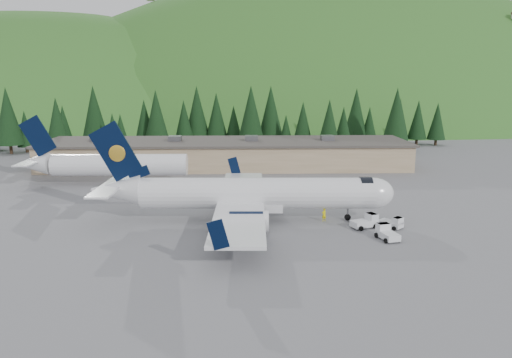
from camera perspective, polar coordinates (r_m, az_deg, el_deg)
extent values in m
plane|color=slate|center=(62.09, 0.16, -4.74)|extent=(600.00, 600.00, 0.00)
cylinder|color=white|center=(61.20, 0.16, -1.63)|extent=(28.60, 4.57, 3.83)
ellipsoid|color=white|center=(62.91, 13.26, -1.58)|extent=(5.08, 3.96, 3.83)
cylinder|color=black|center=(62.58, 12.37, -1.18)|extent=(1.51, 3.19, 3.16)
cone|color=white|center=(63.44, -15.68, -1.22)|extent=(6.21, 3.99, 3.83)
cube|color=white|center=(61.60, -0.79, -3.08)|extent=(8.23, 3.47, 1.02)
cube|color=white|center=(61.47, -1.74, -2.55)|extent=(6.50, 34.76, 0.36)
cube|color=black|center=(78.17, -2.52, 1.51)|extent=(2.07, 0.21, 2.93)
cube|color=black|center=(44.56, -4.35, -6.36)|extent=(2.07, 0.21, 2.93)
cylinder|color=black|center=(67.39, -0.73, -2.03)|extent=(4.34, 2.45, 2.34)
cylinder|color=white|center=(67.40, 0.91, -2.03)|extent=(0.68, 2.50, 2.48)
cube|color=white|center=(67.26, -0.73, -1.57)|extent=(2.25, 0.31, 0.92)
cylinder|color=black|center=(55.98, -0.86, -4.89)|extent=(4.34, 2.45, 2.34)
cylinder|color=white|center=(55.99, 1.13, -4.89)|extent=(0.68, 2.50, 2.48)
cube|color=white|center=(55.83, -0.86, -4.34)|extent=(2.25, 0.31, 0.92)
cube|color=black|center=(62.53, -15.74, 3.04)|extent=(6.30, 0.47, 7.48)
ellipsoid|color=gold|center=(62.70, -15.50, 2.89)|extent=(2.02, 0.24, 2.02)
ellipsoid|color=gold|center=(62.31, -15.60, 2.83)|extent=(2.02, 0.24, 2.02)
cube|color=black|center=(62.31, -13.26, 0.67)|extent=(2.82, 0.33, 2.02)
cube|color=white|center=(63.47, -16.15, -0.77)|extent=(2.98, 12.79, 0.22)
cylinder|color=slate|center=(62.90, 10.44, -3.85)|extent=(0.21, 0.21, 1.83)
cylinder|color=black|center=(63.04, 10.42, -4.32)|extent=(0.78, 0.31, 0.77)
cylinder|color=slate|center=(64.52, -2.57, -3.18)|extent=(0.25, 0.25, 2.04)
cylinder|color=black|center=(64.63, -2.21, -3.57)|extent=(1.13, 0.39, 1.12)
cylinder|color=black|center=(64.66, -2.93, -3.57)|extent=(1.13, 0.39, 1.12)
cylinder|color=slate|center=(59.23, -2.80, -4.54)|extent=(0.25, 0.25, 2.04)
cylinder|color=black|center=(59.34, -2.40, -4.97)|extent=(1.13, 0.39, 1.12)
cylinder|color=black|center=(59.38, -3.19, -4.96)|extent=(1.13, 0.39, 1.12)
cylinder|color=white|center=(85.21, -15.28, 1.56)|extent=(22.00, 3.60, 3.60)
cone|color=white|center=(89.53, -24.02, 1.56)|extent=(5.00, 3.60, 3.60)
cube|color=black|center=(88.54, -23.67, 4.50)|extent=(5.82, 0.28, 6.89)
cube|color=white|center=(89.43, -24.06, 1.94)|extent=(2.40, 11.00, 0.20)
cube|color=white|center=(60.27, 12.25, -4.96)|extent=(3.45, 2.61, 0.72)
cube|color=white|center=(60.70, 13.07, -4.27)|extent=(1.50, 1.73, 0.93)
cube|color=black|center=(60.59, 13.08, -3.90)|extent=(1.37, 1.59, 0.10)
cylinder|color=black|center=(61.58, 12.57, -4.89)|extent=(0.62, 0.43, 0.58)
cylinder|color=black|center=(60.33, 13.50, -5.28)|extent=(0.62, 0.43, 0.58)
cylinder|color=black|center=(60.41, 10.99, -5.14)|extent=(0.62, 0.43, 0.58)
cylinder|color=black|center=(59.13, 11.91, -5.55)|extent=(0.62, 0.43, 0.58)
cube|color=white|center=(61.12, 15.14, -4.94)|extent=(2.79, 2.89, 0.63)
cube|color=white|center=(60.54, 15.89, -4.61)|extent=(1.53, 1.50, 0.80)
cube|color=black|center=(60.44, 15.91, -4.29)|extent=(1.40, 1.38, 0.09)
cylinder|color=black|center=(61.35, 16.19, -5.17)|extent=(0.48, 0.50, 0.50)
cylinder|color=black|center=(60.16, 15.50, -5.47)|extent=(0.48, 0.50, 0.50)
cylinder|color=black|center=(62.22, 14.77, -4.86)|extent=(0.48, 0.50, 0.50)
cylinder|color=black|center=(61.05, 14.06, -5.14)|extent=(0.48, 0.50, 0.50)
cube|color=white|center=(56.58, 14.82, -6.20)|extent=(2.20, 3.27, 0.70)
cube|color=white|center=(57.22, 14.34, -5.35)|extent=(1.60, 1.32, 0.90)
cube|color=black|center=(57.11, 14.36, -4.97)|extent=(1.48, 1.19, 0.10)
cylinder|color=black|center=(57.09, 13.60, -6.27)|extent=(0.35, 0.60, 0.56)
cylinder|color=black|center=(57.87, 14.98, -6.09)|extent=(0.35, 0.60, 0.56)
cylinder|color=black|center=(55.46, 14.62, -6.85)|extent=(0.35, 0.60, 0.56)
cylinder|color=black|center=(56.26, 16.03, -6.66)|extent=(0.35, 0.60, 0.56)
cube|color=#99825E|center=(98.75, -3.43, 2.82)|extent=(70.00, 16.00, 4.80)
cube|color=#47423D|center=(98.40, -3.44, 4.29)|extent=(71.00, 17.00, 0.40)
cube|color=slate|center=(102.22, -17.64, 4.41)|extent=(2.50, 2.50, 1.00)
cube|color=slate|center=(99.14, -9.25, 4.60)|extent=(2.50, 2.50, 1.00)
cube|color=slate|center=(98.28, -0.52, 4.69)|extent=(2.50, 2.50, 1.00)
cube|color=slate|center=(99.70, 8.16, 4.67)|extent=(2.50, 2.50, 1.00)
imported|color=#FFEC08|center=(62.07, 7.78, -4.06)|extent=(0.71, 0.62, 1.65)
cone|color=black|center=(127.26, -26.51, 6.46)|extent=(6.37, 6.37, 13.03)
cone|color=black|center=(128.32, -24.87, 5.24)|extent=(4.09, 4.09, 8.36)
cone|color=black|center=(134.06, -21.16, 5.93)|extent=(4.38, 4.38, 8.97)
cone|color=black|center=(121.78, -21.80, 6.05)|extent=(5.42, 5.42, 11.08)
cone|color=black|center=(132.92, -18.02, 7.30)|extent=(6.41, 6.41, 13.11)
cone|color=black|center=(125.55, -16.05, 5.51)|extent=(3.72, 3.72, 7.61)
cone|color=black|center=(118.94, -15.20, 5.32)|extent=(3.84, 3.84, 7.86)
cone|color=black|center=(125.46, -12.63, 6.51)|extent=(5.04, 5.04, 10.31)
cone|color=black|center=(122.35, -11.33, 7.08)|extent=(6.05, 6.05, 12.38)
cone|color=black|center=(125.80, -8.23, 6.62)|extent=(4.95, 4.95, 10.12)
cone|color=black|center=(128.06, -6.76, 7.62)|extent=(6.38, 6.38, 13.04)
cone|color=black|center=(126.83, -4.54, 7.19)|extent=(5.66, 5.66, 11.58)
cone|color=black|center=(127.02, -2.57, 6.40)|extent=(4.35, 4.35, 8.89)
cone|color=black|center=(120.83, -0.57, 7.52)|extent=(6.47, 6.47, 13.23)
cone|color=black|center=(124.81, 1.69, 7.61)|extent=(6.40, 6.40, 13.10)
cone|color=black|center=(121.42, 3.44, 5.63)|extent=(3.54, 3.54, 7.24)
cone|color=black|center=(120.10, 5.38, 6.42)|extent=(4.89, 4.89, 10.01)
cone|color=black|center=(116.91, 8.36, 6.40)|extent=(5.19, 5.19, 10.62)
cone|color=black|center=(121.85, 9.95, 6.05)|extent=(4.39, 4.39, 8.98)
cone|color=black|center=(129.63, 11.35, 7.38)|extent=(6.14, 6.14, 12.55)
cone|color=black|center=(130.10, 12.82, 6.17)|extent=(4.21, 4.21, 8.61)
cone|color=black|center=(120.91, 15.74, 6.98)|extent=(6.29, 6.29, 12.87)
cone|color=black|center=(133.53, 16.08, 6.62)|extent=(5.04, 5.04, 10.30)
cone|color=black|center=(135.61, 18.01, 6.48)|extent=(4.85, 4.85, 9.93)
cone|color=black|center=(136.83, 19.99, 6.24)|extent=(4.60, 4.60, 9.41)
ellipsoid|color=#2A591B|center=(262.72, -21.42, -9.81)|extent=(336.00, 240.00, 240.00)
ellipsoid|color=#2A591B|center=(282.17, 7.14, -9.75)|extent=(420.00, 300.00, 300.00)
ellipsoid|color=#2A591B|center=(355.56, 25.72, -6.30)|extent=(392.00, 280.00, 280.00)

